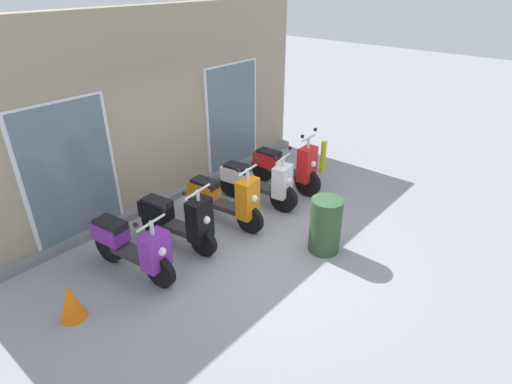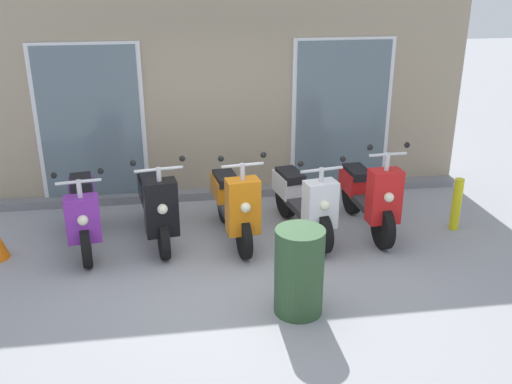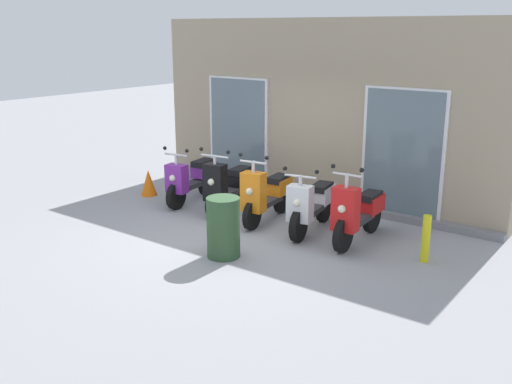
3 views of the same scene
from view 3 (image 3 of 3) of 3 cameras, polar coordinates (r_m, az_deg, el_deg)
name	(u,v)px [view 3 (image 3 of 3)]	position (r m, az deg, el deg)	size (l,w,h in m)	color
ground_plane	(233,235)	(9.63, -2.21, -4.16)	(40.00, 40.00, 0.00)	#939399
storefront_facade	(318,116)	(11.27, 6.00, 7.39)	(7.30, 0.50, 3.44)	gray
scooter_purple	(192,178)	(11.32, -6.26, 1.31)	(0.59, 1.55, 1.16)	black
scooter_black	(228,184)	(10.78, -2.73, 0.74)	(0.63, 1.51, 1.24)	black
scooter_orange	(267,194)	(10.13, 1.03, -0.17)	(0.58, 1.58, 1.28)	black
scooter_white	(312,204)	(9.70, 5.44, -1.21)	(0.66, 1.65, 1.18)	black
scooter_red	(358,212)	(9.28, 9.88, -1.96)	(0.53, 1.63, 1.33)	black
curb_bollard	(426,239)	(8.77, 16.17, -4.38)	(0.12, 0.12, 0.70)	yellow
traffic_cone	(149,183)	(11.98, -10.39, 0.90)	(0.32, 0.32, 0.52)	orange
trash_bin	(223,227)	(8.59, -3.19, -3.46)	(0.49, 0.49, 0.90)	#2D4C2D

